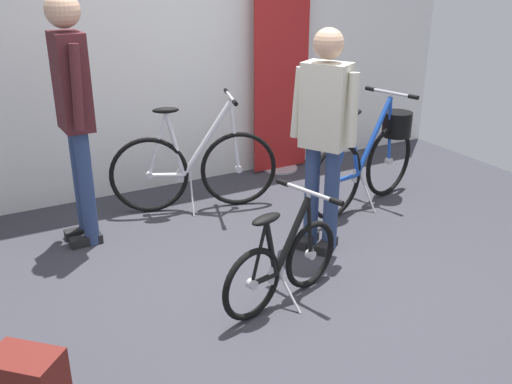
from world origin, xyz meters
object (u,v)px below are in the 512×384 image
display_bike_left (194,168)px  display_bike_right (373,155)px  floor_banner_stand (281,89)px  folding_bike_foreground (283,262)px  visitor_near_wall (73,104)px  visitor_browsing (324,129)px

display_bike_left → display_bike_right: 1.55m
floor_banner_stand → display_bike_right: (0.26, -1.13, -0.39)m
display_bike_left → folding_bike_foreground: bearing=-93.3°
folding_bike_foreground → display_bike_right: size_ratio=0.70×
floor_banner_stand → folding_bike_foreground: bearing=-120.5°
display_bike_left → display_bike_right: (1.42, -0.62, 0.07)m
display_bike_left → visitor_near_wall: bearing=-170.4°
visitor_near_wall → display_bike_left: bearing=9.6°
floor_banner_stand → display_bike_left: floor_banner_stand is taller
display_bike_right → visitor_near_wall: visitor_near_wall is taller
display_bike_right → visitor_near_wall: 2.51m
floor_banner_stand → display_bike_right: 1.22m
display_bike_right → display_bike_left: bearing=156.5°
visitor_browsing → floor_banner_stand: bearing=69.3°
display_bike_right → visitor_near_wall: bearing=169.2°
visitor_browsing → visitor_near_wall: bearing=148.6°
folding_bike_foreground → visitor_browsing: 1.06m
display_bike_right → visitor_browsing: visitor_browsing is taller
display_bike_left → visitor_near_wall: visitor_near_wall is taller
display_bike_left → display_bike_right: size_ratio=1.00×
floor_banner_stand → folding_bike_foreground: floor_banner_stand is taller
floor_banner_stand → display_bike_right: bearing=-76.9°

